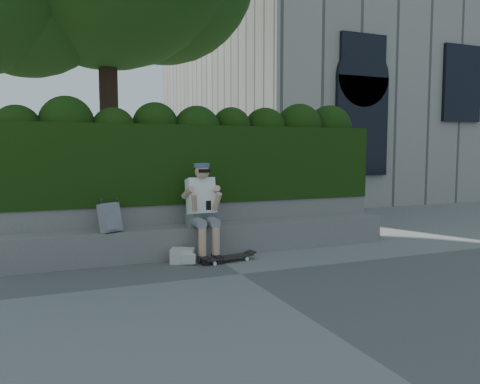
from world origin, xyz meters
name	(u,v)px	position (x,y,z in m)	size (l,w,h in m)	color
ground	(241,274)	(0.00, 0.00, 0.00)	(80.00, 80.00, 0.00)	slate
bench_ledge	(209,239)	(0.00, 1.25, 0.23)	(6.00, 0.45, 0.45)	gray
planter_wall	(200,225)	(0.00, 1.73, 0.38)	(6.00, 0.50, 0.75)	gray
hedge	(195,164)	(0.00, 1.95, 1.35)	(6.00, 1.00, 1.20)	black
building	(343,2)	(9.00, 11.00, 7.50)	(12.00, 12.00, 15.00)	gray
person	(202,206)	(-0.17, 1.07, 0.75)	(0.40, 0.76, 1.38)	slate
skateboard	(228,257)	(0.08, 0.67, 0.07)	(0.77, 0.32, 0.08)	black
backpack_plaid	(110,218)	(-1.46, 1.15, 0.65)	(0.27, 0.14, 0.40)	#A4A3A8
backpack_ground	(183,256)	(-0.53, 0.85, 0.10)	(0.32, 0.23, 0.21)	beige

